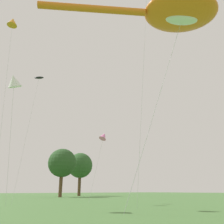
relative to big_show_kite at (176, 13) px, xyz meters
The scene contains 7 objects.
big_show_kite is the anchor object (origin of this frame).
small_kite_streamer_purple 20.73m from the big_show_kite, 98.00° to the left, with size 3.18×3.99×16.37m.
small_kite_triangle_green 20.80m from the big_show_kite, 113.44° to the left, with size 2.09×1.99×21.81m.
small_kite_box_yellow 15.14m from the big_show_kite, 122.48° to the left, with size 2.46×3.42×11.66m.
small_kite_diamond_red 16.78m from the big_show_kite, 74.22° to the left, with size 1.40×2.33×8.49m.
tree_oak_left 42.95m from the big_show_kite, 74.02° to the left, with size 6.35×6.35×10.54m.
tree_broad_distant 52.70m from the big_show_kite, 66.60° to the left, with size 6.74×6.74×11.32m.
Camera 1 is at (-10.84, 2.38, 1.34)m, focal length 37.05 mm.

